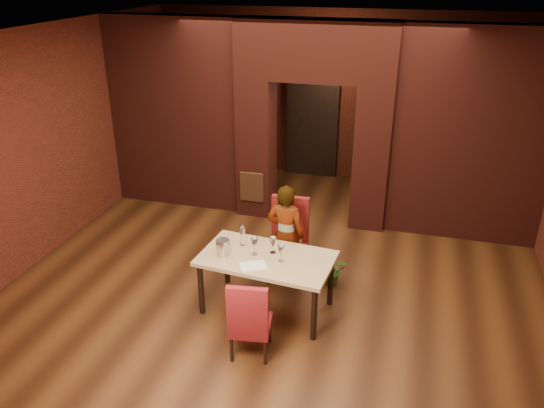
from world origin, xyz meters
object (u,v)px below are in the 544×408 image
(wine_glass_a, at_px, (254,246))
(wine_glass_b, at_px, (273,245))
(chair_far, at_px, (287,241))
(wine_bucket, at_px, (223,247))
(chair_near, at_px, (251,316))
(potted_plant, at_px, (332,270))
(dining_table, at_px, (267,283))
(wine_glass_c, at_px, (281,253))
(person_seated, at_px, (286,235))
(water_bottle, at_px, (242,235))

(wine_glass_a, distance_m, wine_glass_b, 0.23)
(chair_far, xyz_separation_m, wine_bucket, (-0.58, -0.86, 0.28))
(chair_far, relative_size, chair_near, 1.17)
(wine_glass_b, height_order, potted_plant, wine_glass_b)
(chair_near, distance_m, wine_bucket, 1.00)
(chair_near, bearing_deg, dining_table, -94.44)
(chair_far, bearing_deg, dining_table, -96.21)
(wine_glass_c, bearing_deg, dining_table, 165.53)
(person_seated, relative_size, wine_glass_a, 6.16)
(water_bottle, relative_size, potted_plant, 0.65)
(chair_far, bearing_deg, wine_bucket, -125.60)
(wine_bucket, distance_m, potted_plant, 1.61)
(person_seated, bearing_deg, wine_glass_b, 93.40)
(chair_near, xyz_separation_m, potted_plant, (0.63, 1.61, -0.27))
(dining_table, height_order, potted_plant, dining_table)
(chair_far, relative_size, wine_glass_c, 5.32)
(wine_glass_b, relative_size, wine_glass_c, 1.00)
(dining_table, distance_m, wine_glass_a, 0.51)
(wine_glass_c, height_order, wine_bucket, wine_glass_c)
(chair_near, height_order, wine_bucket, chair_near)
(person_seated, relative_size, water_bottle, 5.13)
(chair_near, distance_m, potted_plant, 1.74)
(potted_plant, bearing_deg, water_bottle, -151.13)
(wine_bucket, bearing_deg, wine_glass_b, 20.36)
(water_bottle, xyz_separation_m, potted_plant, (1.05, 0.58, -0.67))
(chair_far, bearing_deg, person_seated, -89.38)
(person_seated, bearing_deg, wine_glass_a, 76.84)
(chair_far, height_order, potted_plant, chair_far)
(wine_bucket, height_order, water_bottle, water_bottle)
(dining_table, relative_size, wine_glass_b, 7.57)
(wine_glass_b, height_order, water_bottle, water_bottle)
(dining_table, distance_m, potted_plant, 1.05)
(wine_bucket, bearing_deg, person_seated, 53.12)
(person_seated, xyz_separation_m, potted_plant, (0.62, 0.10, -0.49))
(dining_table, bearing_deg, person_seated, 89.77)
(dining_table, height_order, chair_near, chair_near)
(person_seated, height_order, wine_bucket, person_seated)
(wine_bucket, bearing_deg, potted_plant, 36.08)
(chair_near, distance_m, wine_glass_a, 0.94)
(dining_table, relative_size, water_bottle, 5.80)
(chair_far, bearing_deg, wine_glass_a, -107.68)
(wine_glass_a, relative_size, wine_glass_c, 1.08)
(chair_near, distance_m, wine_glass_c, 0.87)
(chair_far, relative_size, wine_bucket, 5.60)
(chair_far, bearing_deg, chair_near, -91.93)
(wine_glass_c, bearing_deg, wine_glass_a, 169.35)
(person_seated, distance_m, wine_bucket, 0.98)
(dining_table, height_order, wine_bucket, wine_bucket)
(chair_near, height_order, wine_glass_a, wine_glass_a)
(potted_plant, bearing_deg, wine_glass_c, -120.55)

